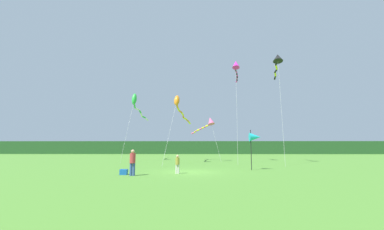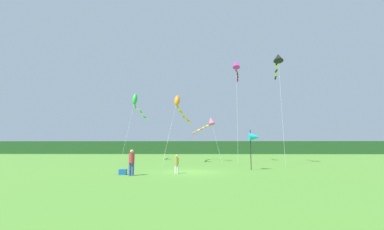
# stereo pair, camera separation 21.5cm
# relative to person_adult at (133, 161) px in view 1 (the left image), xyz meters

# --- Properties ---
(ground_plane) EXTENTS (120.00, 120.00, 0.00)m
(ground_plane) POSITION_rel_person_adult_xyz_m (3.67, 2.47, -0.92)
(ground_plane) COLOR #4C842D
(distant_treeline) EXTENTS (108.00, 3.91, 3.13)m
(distant_treeline) POSITION_rel_person_adult_xyz_m (3.67, 47.47, 0.64)
(distant_treeline) COLOR #234C23
(distant_treeline) RESTS_ON ground
(person_adult) EXTENTS (0.36, 0.36, 1.65)m
(person_adult) POSITION_rel_person_adult_xyz_m (0.00, 0.00, 0.00)
(person_adult) COLOR #334C8C
(person_adult) RESTS_ON ground
(person_child) EXTENTS (0.28, 0.28, 1.27)m
(person_child) POSITION_rel_person_adult_xyz_m (2.79, 1.28, -0.21)
(person_child) COLOR silver
(person_child) RESTS_ON ground
(cooler_box) EXTENTS (0.47, 0.40, 0.36)m
(cooler_box) POSITION_rel_person_adult_xyz_m (-0.70, 0.56, -0.75)
(cooler_box) COLOR #1959B2
(cooler_box) RESTS_ON ground
(banner_flag_pole) EXTENTS (0.90, 0.70, 3.17)m
(banner_flag_pole) POSITION_rel_person_adult_xyz_m (8.80, 4.06, 1.65)
(banner_flag_pole) COLOR black
(banner_flag_pole) RESTS_ON ground
(kite_green) EXTENTS (1.17, 10.34, 8.92)m
(kite_green) POSITION_rel_person_adult_xyz_m (-4.02, 17.19, 6.72)
(kite_green) COLOR #B2B2B2
(kite_green) RESTS_ON ground
(kite_black) EXTENTS (1.71, 7.18, 12.31)m
(kite_black) POSITION_rel_person_adult_xyz_m (13.28, 11.30, 10.65)
(kite_black) COLOR #B2B2B2
(kite_black) RESTS_ON ground
(kite_magenta) EXTENTS (1.40, 7.63, 12.53)m
(kite_magenta) POSITION_rel_person_adult_xyz_m (9.05, 14.12, 10.82)
(kite_magenta) COLOR #B2B2B2
(kite_magenta) RESTS_ON ground
(kite_orange) EXTENTS (2.44, 11.14, 7.72)m
(kite_orange) POSITION_rel_person_adult_xyz_m (2.09, 12.89, 5.61)
(kite_orange) COLOR #B2B2B2
(kite_orange) RESTS_ON ground
(kite_rainbow) EXTENTS (3.71, 5.95, 5.72)m
(kite_rainbow) POSITION_rel_person_adult_xyz_m (5.67, 16.32, 3.99)
(kite_rainbow) COLOR #B2B2B2
(kite_rainbow) RESTS_ON ground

